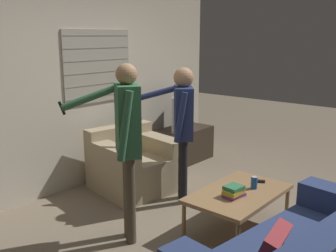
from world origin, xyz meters
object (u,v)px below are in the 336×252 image
object	(u,v)px
coffee_table	(239,195)
person_left_standing	(126,132)
book_stack	(234,191)
soda_can	(254,183)
tv	(182,112)
armchair_beige	(134,164)
person_right_standing	(182,118)
spare_remote	(259,181)

from	to	relation	value
coffee_table	person_left_standing	world-z (taller)	person_left_standing
book_stack	soda_can	xyz separation A→B (m)	(0.32, -0.05, 0.01)
tv	book_stack	world-z (taller)	tv
armchair_beige	book_stack	world-z (taller)	armchair_beige
armchair_beige	person_right_standing	bearing A→B (deg)	106.88
tv	person_right_standing	xyz separation A→B (m)	(-1.19, -0.95, 0.23)
armchair_beige	person_right_standing	world-z (taller)	person_right_standing
person_left_standing	armchair_beige	bearing A→B (deg)	-9.86
spare_remote	person_left_standing	bearing A→B (deg)	120.32
armchair_beige	person_left_standing	size ratio (longest dim) A/B	0.64
person_left_standing	spare_remote	bearing A→B (deg)	-84.12
tv	spare_remote	world-z (taller)	tv
person_left_standing	tv	bearing A→B (deg)	-26.13
armchair_beige	coffee_table	distance (m)	1.61
book_stack	armchair_beige	bearing A→B (deg)	81.26
coffee_table	soda_can	world-z (taller)	soda_can
armchair_beige	tv	distance (m)	1.39
tv	person_right_standing	distance (m)	1.54
person_right_standing	tv	bearing A→B (deg)	-3.46
coffee_table	person_right_standing	size ratio (longest dim) A/B	0.69
coffee_table	book_stack	world-z (taller)	book_stack
armchair_beige	book_stack	distance (m)	1.66
person_right_standing	soda_can	world-z (taller)	person_right_standing
coffee_table	tv	world-z (taller)	tv
spare_remote	coffee_table	bearing A→B (deg)	147.21
tv	book_stack	bearing A→B (deg)	21.10
coffee_table	tv	bearing A→B (deg)	52.87
book_stack	person_left_standing	bearing A→B (deg)	133.93
coffee_table	tv	distance (m)	2.35
person_left_standing	person_right_standing	xyz separation A→B (m)	(1.06, 0.18, -0.06)
armchair_beige	tv	xyz separation A→B (m)	(1.29, 0.24, 0.46)
spare_remote	tv	bearing A→B (deg)	32.68
tv	person_left_standing	distance (m)	2.54
person_right_standing	spare_remote	xyz separation A→B (m)	(0.16, -0.92, -0.59)
coffee_table	person_right_standing	xyz separation A→B (m)	(0.21, 0.89, 0.64)
book_stack	spare_remote	xyz separation A→B (m)	(0.51, -0.00, -0.04)
book_stack	spare_remote	bearing A→B (deg)	-0.14
tv	spare_remote	distance (m)	2.17
armchair_beige	soda_can	size ratio (longest dim) A/B	8.61
book_stack	soda_can	bearing A→B (deg)	-8.19
person_left_standing	person_right_standing	world-z (taller)	person_left_standing
soda_can	person_left_standing	bearing A→B (deg)	142.73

